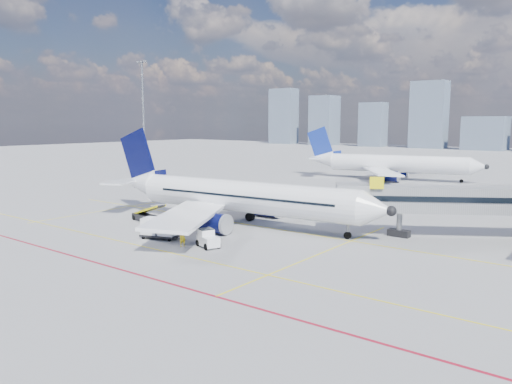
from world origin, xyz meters
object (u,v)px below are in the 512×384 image
Objects in this scene: main_aircraft at (233,196)px; ramp_worker at (183,237)px; cargo_dolly at (160,228)px; second_aircraft at (390,164)px; baggage_tug at (208,238)px; belt_loader at (146,216)px.

main_aircraft is 11.78m from ramp_worker.
main_aircraft is 8.99× the size of cargo_dolly.
second_aircraft is 65.40m from ramp_worker.
ramp_worker reaches higher than baggage_tug.
ramp_worker is at bearing -13.54° from belt_loader.
ramp_worker is at bearing -78.99° from main_aircraft.
main_aircraft is 53.99m from second_aircraft.
main_aircraft is at bearing -97.75° from second_aircraft.
second_aircraft is 18.90× the size of ramp_worker.
second_aircraft reaches higher than baggage_tug.
cargo_dolly is (-1.05, -10.32, -2.08)m from main_aircraft.
ramp_worker is (12.05, -5.78, 0.32)m from belt_loader.
main_aircraft is 1.03× the size of second_aircraft.
main_aircraft reaches higher than second_aircraft.
second_aircraft is (-3.54, 53.88, 0.00)m from main_aircraft.
cargo_dolly is at bearing -19.91° from belt_loader.
belt_loader is at bearing -153.53° from main_aircraft.
belt_loader is (-7.94, 4.96, -0.51)m from cargo_dolly.
main_aircraft is at bearing 138.88° from baggage_tug.
cargo_dolly is 9.37m from belt_loader.
ramp_worker is (6.60, -65.02, -2.27)m from second_aircraft.
ramp_worker is at bearing -29.75° from cargo_dolly.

